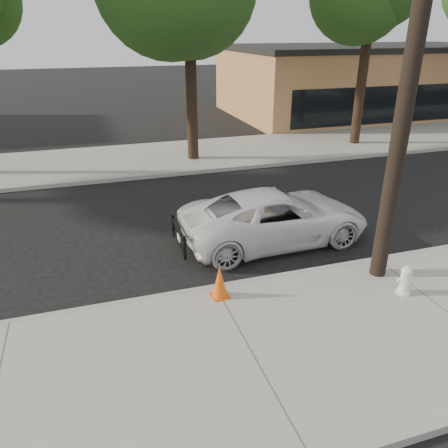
{
  "coord_description": "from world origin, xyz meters",
  "views": [
    {
      "loc": [
        -2.21,
        -9.69,
        5.13
      ],
      "look_at": [
        0.58,
        -0.91,
        1.0
      ],
      "focal_mm": 35.0,
      "sensor_mm": 36.0,
      "label": 1
    }
  ],
  "objects_px": {
    "police_cruiser": "(275,217)",
    "fire_hydrant": "(405,281)",
    "utility_pole": "(413,55)",
    "traffic_cone": "(220,282)"
  },
  "relations": [
    {
      "from": "traffic_cone",
      "to": "police_cruiser",
      "type": "bearing_deg",
      "value": 46.06
    },
    {
      "from": "police_cruiser",
      "to": "traffic_cone",
      "type": "relative_size",
      "value": 7.11
    },
    {
      "from": "utility_pole",
      "to": "traffic_cone",
      "type": "bearing_deg",
      "value": 176.83
    },
    {
      "from": "utility_pole",
      "to": "traffic_cone",
      "type": "height_order",
      "value": "utility_pole"
    },
    {
      "from": "police_cruiser",
      "to": "traffic_cone",
      "type": "height_order",
      "value": "police_cruiser"
    },
    {
      "from": "utility_pole",
      "to": "police_cruiser",
      "type": "relative_size",
      "value": 1.84
    },
    {
      "from": "fire_hydrant",
      "to": "utility_pole",
      "type": "bearing_deg",
      "value": 115.8
    },
    {
      "from": "police_cruiser",
      "to": "fire_hydrant",
      "type": "xyz_separation_m",
      "value": [
        1.42,
        -3.34,
        -0.24
      ]
    },
    {
      "from": "utility_pole",
      "to": "police_cruiser",
      "type": "xyz_separation_m",
      "value": [
        -1.4,
        2.5,
        -4.02
      ]
    },
    {
      "from": "fire_hydrant",
      "to": "police_cruiser",
      "type": "bearing_deg",
      "value": 137.44
    }
  ]
}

